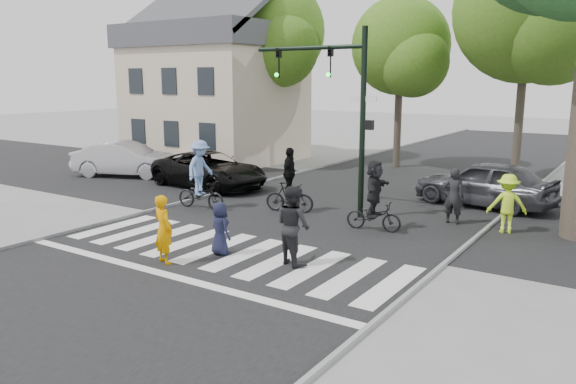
% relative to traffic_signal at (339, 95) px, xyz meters
% --- Properties ---
extents(ground, '(120.00, 120.00, 0.00)m').
position_rel_traffic_signal_xyz_m(ground, '(-0.35, -6.20, -3.90)').
color(ground, gray).
rests_on(ground, ground).
extents(road_stem, '(10.00, 70.00, 0.01)m').
position_rel_traffic_signal_xyz_m(road_stem, '(-0.35, -1.20, -3.90)').
color(road_stem, black).
rests_on(road_stem, ground).
extents(road_cross, '(70.00, 10.00, 0.01)m').
position_rel_traffic_signal_xyz_m(road_cross, '(-0.35, 1.80, -3.89)').
color(road_cross, black).
rests_on(road_cross, ground).
extents(curb_left, '(0.10, 70.00, 0.10)m').
position_rel_traffic_signal_xyz_m(curb_left, '(-5.40, -1.20, -3.85)').
color(curb_left, gray).
rests_on(curb_left, ground).
extents(curb_right, '(0.10, 70.00, 0.10)m').
position_rel_traffic_signal_xyz_m(curb_right, '(4.70, -1.20, -3.85)').
color(curb_right, gray).
rests_on(curb_right, ground).
extents(crosswalk, '(10.00, 3.85, 0.01)m').
position_rel_traffic_signal_xyz_m(crosswalk, '(-0.35, -5.54, -3.89)').
color(crosswalk, silver).
rests_on(crosswalk, ground).
extents(traffic_signal, '(4.45, 0.29, 6.00)m').
position_rel_traffic_signal_xyz_m(traffic_signal, '(0.00, 0.00, 0.00)').
color(traffic_signal, black).
rests_on(traffic_signal, ground).
extents(bg_tree_0, '(5.46, 5.20, 8.97)m').
position_rel_traffic_signal_xyz_m(bg_tree_0, '(-14.09, 9.80, 2.24)').
color(bg_tree_0, brown).
rests_on(bg_tree_0, ground).
extents(bg_tree_1, '(6.09, 5.80, 9.80)m').
position_rel_traffic_signal_xyz_m(bg_tree_1, '(-9.06, 9.28, 2.75)').
color(bg_tree_1, brown).
rests_on(bg_tree_1, ground).
extents(bg_tree_2, '(5.04, 4.80, 8.40)m').
position_rel_traffic_signal_xyz_m(bg_tree_2, '(-2.11, 10.42, 1.88)').
color(bg_tree_2, brown).
rests_on(bg_tree_2, ground).
extents(bg_tree_3, '(6.30, 6.00, 10.20)m').
position_rel_traffic_signal_xyz_m(bg_tree_3, '(3.95, 9.07, 3.04)').
color(bg_tree_3, brown).
rests_on(bg_tree_3, ground).
extents(house, '(8.40, 8.10, 8.82)m').
position_rel_traffic_signal_xyz_m(house, '(-11.85, 7.78, -0.10)').
color(house, beige).
rests_on(house, ground).
extents(pedestrian_woman, '(0.70, 0.55, 1.70)m').
position_rel_traffic_signal_xyz_m(pedestrian_woman, '(-1.08, -6.80, -3.05)').
color(pedestrian_woman, orange).
rests_on(pedestrian_woman, ground).
extents(pedestrian_child, '(0.77, 0.62, 1.37)m').
position_rel_traffic_signal_xyz_m(pedestrian_child, '(-0.39, -5.53, -3.22)').
color(pedestrian_child, black).
rests_on(pedestrian_child, ground).
extents(pedestrian_adult, '(1.15, 1.03, 1.94)m').
position_rel_traffic_signal_xyz_m(pedestrian_adult, '(1.56, -5.12, -2.93)').
color(pedestrian_adult, black).
rests_on(pedestrian_adult, ground).
extents(cyclist_left, '(1.93, 1.28, 2.38)m').
position_rel_traffic_signal_xyz_m(cyclist_left, '(-4.30, -1.92, -2.87)').
color(cyclist_left, black).
rests_on(cyclist_left, ground).
extents(cyclist_mid, '(1.74, 1.09, 2.19)m').
position_rel_traffic_signal_xyz_m(cyclist_mid, '(-1.48, -0.64, -3.00)').
color(cyclist_mid, black).
rests_on(cyclist_mid, ground).
extents(cyclist_right, '(1.72, 1.60, 2.10)m').
position_rel_traffic_signal_xyz_m(cyclist_right, '(1.89, -1.24, -2.96)').
color(cyclist_right, black).
rests_on(cyclist_right, ground).
extents(car_suv, '(5.56, 3.09, 1.47)m').
position_rel_traffic_signal_xyz_m(car_suv, '(-6.64, 1.19, -3.17)').
color(car_suv, black).
rests_on(car_suv, ground).
extents(car_silver, '(5.12, 3.33, 1.59)m').
position_rel_traffic_signal_xyz_m(car_silver, '(-11.62, 1.11, -3.10)').
color(car_silver, '#B4B3B9').
rests_on(car_silver, ground).
extents(car_grey, '(5.06, 2.70, 1.64)m').
position_rel_traffic_signal_xyz_m(car_grey, '(3.75, 3.89, -3.08)').
color(car_grey, '#393A40').
rests_on(car_grey, ground).
extents(bystander_hivis, '(1.28, 1.03, 1.73)m').
position_rel_traffic_signal_xyz_m(bystander_hivis, '(5.21, 0.67, -3.03)').
color(bystander_hivis, '#CDFD28').
rests_on(bystander_hivis, ground).
extents(bystander_dark, '(0.64, 0.42, 1.76)m').
position_rel_traffic_signal_xyz_m(bystander_dark, '(3.60, 0.84, -3.02)').
color(bystander_dark, black).
rests_on(bystander_dark, ground).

